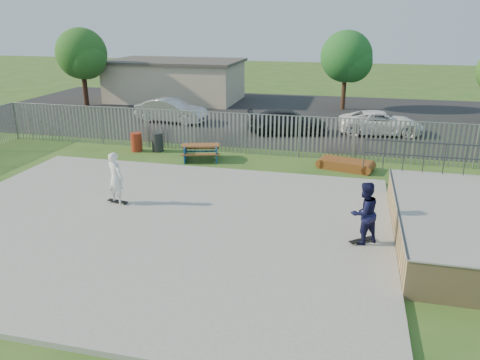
% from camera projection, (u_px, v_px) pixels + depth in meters
% --- Properties ---
extents(ground, '(120.00, 120.00, 0.00)m').
position_uv_depth(ground, '(153.00, 226.00, 15.13)').
color(ground, '#356021').
rests_on(ground, ground).
extents(concrete_slab, '(15.00, 12.00, 0.15)m').
position_uv_depth(concrete_slab, '(153.00, 224.00, 15.10)').
color(concrete_slab, '#959590').
rests_on(concrete_slab, ground).
extents(quarter_pipe, '(5.50, 7.05, 2.19)m').
position_uv_depth(quarter_pipe, '(465.00, 226.00, 13.79)').
color(quarter_pipe, tan).
rests_on(quarter_pipe, ground).
extents(fence, '(26.04, 16.02, 2.00)m').
position_uv_depth(fence, '(221.00, 159.00, 18.78)').
color(fence, gray).
rests_on(fence, ground).
extents(picnic_table, '(2.08, 1.87, 0.74)m').
position_uv_depth(picnic_table, '(201.00, 152.00, 22.04)').
color(picnic_table, brown).
rests_on(picnic_table, ground).
extents(funbox, '(2.24, 1.50, 0.41)m').
position_uv_depth(funbox, '(346.00, 165.00, 20.75)').
color(funbox, brown).
rests_on(funbox, ground).
extents(trash_bin_red, '(0.56, 0.56, 0.93)m').
position_uv_depth(trash_bin_red, '(136.00, 142.00, 23.45)').
color(trash_bin_red, maroon).
rests_on(trash_bin_red, ground).
extents(trash_bin_grey, '(0.56, 0.56, 0.94)m').
position_uv_depth(trash_bin_grey, '(158.00, 142.00, 23.41)').
color(trash_bin_grey, '#242426').
rests_on(trash_bin_grey, ground).
extents(parking_lot, '(40.00, 18.00, 0.02)m').
position_uv_depth(parking_lot, '(264.00, 114.00, 32.56)').
color(parking_lot, black).
rests_on(parking_lot, ground).
extents(car_silver, '(4.76, 2.17, 1.51)m').
position_uv_depth(car_silver, '(171.00, 110.00, 29.75)').
color(car_silver, '#BBBBC0').
rests_on(car_silver, parking_lot).
extents(car_dark, '(4.99, 3.03, 1.35)m').
position_uv_depth(car_dark, '(288.00, 122.00, 26.87)').
color(car_dark, black).
rests_on(car_dark, parking_lot).
extents(car_white, '(4.98, 2.77, 1.32)m').
position_uv_depth(car_white, '(381.00, 123.00, 26.75)').
color(car_white, white).
rests_on(car_white, parking_lot).
extents(building, '(10.40, 6.40, 3.20)m').
position_uv_depth(building, '(175.00, 80.00, 37.48)').
color(building, beige).
rests_on(building, ground).
extents(tree_left, '(3.71, 3.71, 5.72)m').
position_uv_depth(tree_left, '(81.00, 54.00, 34.37)').
color(tree_left, '#392216').
rests_on(tree_left, ground).
extents(tree_mid, '(3.62, 3.62, 5.58)m').
position_uv_depth(tree_mid, '(346.00, 57.00, 33.02)').
color(tree_mid, '#462B1C').
rests_on(tree_mid, ground).
extents(skateboard_a, '(0.75, 0.66, 0.08)m').
position_uv_depth(skateboard_a, '(361.00, 241.00, 13.71)').
color(skateboard_a, black).
rests_on(skateboard_a, concrete_slab).
extents(skateboard_b, '(0.82, 0.34, 0.08)m').
position_uv_depth(skateboard_b, '(118.00, 202.00, 16.60)').
color(skateboard_b, black).
rests_on(skateboard_b, concrete_slab).
extents(skater_navy, '(1.15, 1.12, 1.86)m').
position_uv_depth(skater_navy, '(364.00, 213.00, 13.41)').
color(skater_navy, '#121339').
rests_on(skater_navy, concrete_slab).
extents(skater_white, '(0.79, 0.65, 1.86)m').
position_uv_depth(skater_white, '(116.00, 178.00, 16.31)').
color(skater_white, white).
rests_on(skater_white, concrete_slab).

